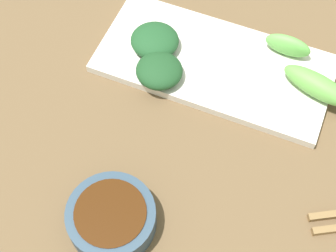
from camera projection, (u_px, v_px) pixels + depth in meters
name	position (u px, v px, depth m)	size (l,w,h in m)	color
tabletop	(180.00, 120.00, 0.67)	(2.10, 2.10, 0.02)	brown
sauce_bowl	(111.00, 217.00, 0.57)	(0.10, 0.10, 0.03)	#2F4458
serving_plate	(215.00, 64.00, 0.70)	(0.15, 0.32, 0.01)	silver
broccoli_leafy_0	(155.00, 40.00, 0.69)	(0.06, 0.07, 0.03)	#1E4C27
broccoli_stalk_1	(318.00, 86.00, 0.65)	(0.03, 0.10, 0.03)	#64AB48
broccoli_leafy_2	(159.00, 71.00, 0.67)	(0.06, 0.06, 0.03)	#1D4623
broccoli_stalk_3	(288.00, 46.00, 0.68)	(0.02, 0.06, 0.03)	#66B850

